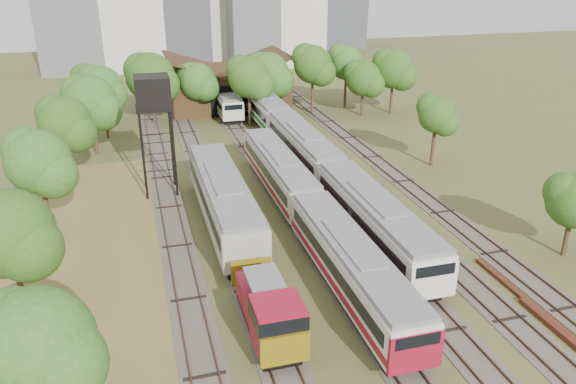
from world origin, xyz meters
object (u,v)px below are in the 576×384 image
object	(u,v)px
railcar_red_set	(309,211)
shunter_locomotive	(270,313)
water_tower	(153,95)
railcar_green_set	(304,149)

from	to	relation	value
railcar_red_set	shunter_locomotive	bearing A→B (deg)	-117.17
water_tower	shunter_locomotive	bearing A→B (deg)	-79.43
railcar_green_set	shunter_locomotive	xyz separation A→B (m)	(-10.00, -25.87, -0.39)
railcar_green_set	water_tower	size ratio (longest dim) A/B	4.93
railcar_red_set	railcar_green_set	size ratio (longest dim) A/B	0.66
railcar_green_set	water_tower	distance (m)	16.12
railcar_red_set	water_tower	bearing A→B (deg)	131.73
shunter_locomotive	water_tower	distance (m)	24.78
railcar_red_set	railcar_green_set	distance (m)	14.74
shunter_locomotive	water_tower	xyz separation A→B (m)	(-4.34, 23.29, 7.27)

